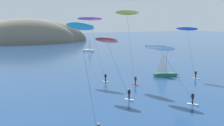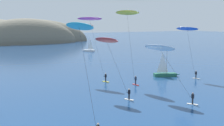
{
  "view_description": "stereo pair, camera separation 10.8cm",
  "coord_description": "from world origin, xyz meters",
  "px_view_note": "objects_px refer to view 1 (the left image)",
  "views": [
    {
      "loc": [
        -24.82,
        -8.31,
        11.24
      ],
      "look_at": [
        -3.04,
        28.2,
        5.21
      ],
      "focal_mm": 45.0,
      "sensor_mm": 36.0,
      "label": 1
    },
    {
      "loc": [
        -24.73,
        -8.36,
        11.24
      ],
      "look_at": [
        -3.04,
        28.2,
        5.21
      ],
      "focal_mm": 45.0,
      "sensor_mm": 36.0,
      "label": 2
    }
  ],
  "objects_px": {
    "kitesurfer_cyan": "(81,35)",
    "kitesurfer_red": "(108,45)",
    "kitesurfer_white": "(162,51)",
    "sailboat_near": "(166,73)",
    "sailboat_far": "(88,50)",
    "kitesurfer_yellow": "(127,17)",
    "kitesurfer_blue": "(188,33)",
    "kitesurfer_magenta": "(90,23)"
  },
  "relations": [
    {
      "from": "sailboat_near",
      "to": "kitesurfer_magenta",
      "type": "height_order",
      "value": "kitesurfer_magenta"
    },
    {
      "from": "kitesurfer_magenta",
      "to": "sailboat_far",
      "type": "bearing_deg",
      "value": 64.62
    },
    {
      "from": "sailboat_far",
      "to": "kitesurfer_white",
      "type": "xyz_separation_m",
      "value": [
        -21.81,
        -69.91,
        6.47
      ]
    },
    {
      "from": "kitesurfer_blue",
      "to": "kitesurfer_white",
      "type": "bearing_deg",
      "value": -147.43
    },
    {
      "from": "kitesurfer_cyan",
      "to": "kitesurfer_white",
      "type": "xyz_separation_m",
      "value": [
        15.81,
        5.89,
        -3.0
      ]
    },
    {
      "from": "kitesurfer_cyan",
      "to": "kitesurfer_white",
      "type": "bearing_deg",
      "value": 20.43
    },
    {
      "from": "kitesurfer_white",
      "to": "kitesurfer_magenta",
      "type": "bearing_deg",
      "value": 99.89
    },
    {
      "from": "sailboat_far",
      "to": "kitesurfer_yellow",
      "type": "distance_m",
      "value": 62.98
    },
    {
      "from": "kitesurfer_red",
      "to": "sailboat_far",
      "type": "bearing_deg",
      "value": 66.61
    },
    {
      "from": "kitesurfer_red",
      "to": "kitesurfer_white",
      "type": "xyz_separation_m",
      "value": [
        6.21,
        -5.13,
        -0.83
      ]
    },
    {
      "from": "kitesurfer_magenta",
      "to": "kitesurfer_white",
      "type": "relative_size",
      "value": 1.38
    },
    {
      "from": "sailboat_near",
      "to": "kitesurfer_white",
      "type": "distance_m",
      "value": 18.95
    },
    {
      "from": "kitesurfer_cyan",
      "to": "kitesurfer_blue",
      "type": "relative_size",
      "value": 1.08
    },
    {
      "from": "kitesurfer_cyan",
      "to": "kitesurfer_red",
      "type": "bearing_deg",
      "value": 48.94
    },
    {
      "from": "sailboat_near",
      "to": "kitesurfer_red",
      "type": "distance_m",
      "value": 21.44
    },
    {
      "from": "kitesurfer_red",
      "to": "kitesurfer_white",
      "type": "distance_m",
      "value": 8.1
    },
    {
      "from": "sailboat_near",
      "to": "kitesurfer_yellow",
      "type": "relative_size",
      "value": 0.43
    },
    {
      "from": "kitesurfer_red",
      "to": "kitesurfer_cyan",
      "type": "xyz_separation_m",
      "value": [
        -9.6,
        -11.02,
        2.17
      ]
    },
    {
      "from": "kitesurfer_red",
      "to": "kitesurfer_yellow",
      "type": "bearing_deg",
      "value": 39.38
    },
    {
      "from": "sailboat_far",
      "to": "kitesurfer_white",
      "type": "bearing_deg",
      "value": -107.32
    },
    {
      "from": "sailboat_near",
      "to": "kitesurfer_yellow",
      "type": "height_order",
      "value": "kitesurfer_yellow"
    },
    {
      "from": "sailboat_near",
      "to": "sailboat_far",
      "type": "distance_m",
      "value": 57.95
    },
    {
      "from": "sailboat_near",
      "to": "kitesurfer_magenta",
      "type": "relative_size",
      "value": 0.47
    },
    {
      "from": "kitesurfer_blue",
      "to": "sailboat_far",
      "type": "bearing_deg",
      "value": 83.92
    },
    {
      "from": "kitesurfer_magenta",
      "to": "kitesurfer_blue",
      "type": "distance_m",
      "value": 20.09
    },
    {
      "from": "kitesurfer_red",
      "to": "kitesurfer_white",
      "type": "relative_size",
      "value": 1.02
    },
    {
      "from": "kitesurfer_magenta",
      "to": "kitesurfer_blue",
      "type": "bearing_deg",
      "value": -22.56
    },
    {
      "from": "sailboat_far",
      "to": "kitesurfer_yellow",
      "type": "height_order",
      "value": "kitesurfer_yellow"
    },
    {
      "from": "kitesurfer_magenta",
      "to": "kitesurfer_red",
      "type": "xyz_separation_m",
      "value": [
        -3.15,
        -12.38,
        -3.3
      ]
    },
    {
      "from": "kitesurfer_red",
      "to": "kitesurfer_white",
      "type": "height_order",
      "value": "kitesurfer_red"
    },
    {
      "from": "kitesurfer_yellow",
      "to": "kitesurfer_white",
      "type": "xyz_separation_m",
      "value": [
        -1.51,
        -11.47,
        -5.3
      ]
    },
    {
      "from": "sailboat_far",
      "to": "kitesurfer_white",
      "type": "distance_m",
      "value": 73.52
    },
    {
      "from": "kitesurfer_white",
      "to": "sailboat_far",
      "type": "bearing_deg",
      "value": 72.68
    },
    {
      "from": "kitesurfer_white",
      "to": "sailboat_near",
      "type": "bearing_deg",
      "value": 45.58
    },
    {
      "from": "sailboat_near",
      "to": "kitesurfer_red",
      "type": "relative_size",
      "value": 0.63
    },
    {
      "from": "kitesurfer_yellow",
      "to": "kitesurfer_blue",
      "type": "relative_size",
      "value": 1.3
    },
    {
      "from": "sailboat_far",
      "to": "kitesurfer_magenta",
      "type": "relative_size",
      "value": 0.46
    },
    {
      "from": "kitesurfer_yellow",
      "to": "kitesurfer_cyan",
      "type": "bearing_deg",
      "value": -134.94
    },
    {
      "from": "kitesurfer_yellow",
      "to": "kitesurfer_cyan",
      "type": "xyz_separation_m",
      "value": [
        -17.32,
        -17.36,
        -2.31
      ]
    },
    {
      "from": "kitesurfer_magenta",
      "to": "kitesurfer_yellow",
      "type": "relative_size",
      "value": 0.91
    },
    {
      "from": "kitesurfer_magenta",
      "to": "kitesurfer_red",
      "type": "height_order",
      "value": "kitesurfer_magenta"
    },
    {
      "from": "kitesurfer_red",
      "to": "kitesurfer_cyan",
      "type": "distance_m",
      "value": 14.78
    }
  ]
}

